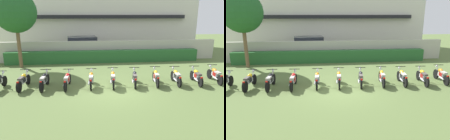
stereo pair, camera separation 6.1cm
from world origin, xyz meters
TOP-DOWN VIEW (x-y plane):
  - ground at (0.00, 0.00)m, footprint 60.00×60.00m
  - building at (0.00, 14.93)m, footprint 21.14×6.50m
  - compound_wall at (0.00, 7.60)m, footprint 20.09×0.30m
  - hedge_row at (0.00, 6.90)m, footprint 16.07×0.70m
  - parked_car at (-1.77, 9.77)m, footprint 4.66×2.43m
  - tree_near_inspector at (-6.50, 5.83)m, footprint 3.01×3.01m
  - motorcycle_in_row_1 at (-4.92, 0.86)m, footprint 0.60×1.91m
  - motorcycle_in_row_2 at (-3.78, 0.76)m, footprint 0.60×1.93m
  - motorcycle_in_row_3 at (-2.53, 0.73)m, footprint 0.60×1.93m
  - motorcycle_in_row_4 at (-1.21, 0.78)m, footprint 0.60×1.82m
  - motorcycle_in_row_5 at (0.02, 0.76)m, footprint 0.60×1.90m
  - motorcycle_in_row_6 at (1.28, 0.78)m, footprint 0.61×1.87m
  - motorcycle_in_row_7 at (2.53, 0.77)m, footprint 0.60×1.88m
  - motorcycle_in_row_8 at (3.74, 0.73)m, footprint 0.60×1.83m
  - motorcycle_in_row_9 at (4.97, 0.68)m, footprint 0.60×1.92m
  - motorcycle_in_row_10 at (6.22, 0.83)m, footprint 0.60×1.94m

SIDE VIEW (x-z plane):
  - ground at x=0.00m, z-range 0.00..0.00m
  - motorcycle_in_row_6 at x=1.28m, z-range -0.03..0.91m
  - motorcycle_in_row_4 at x=-1.21m, z-range -0.03..0.92m
  - motorcycle_in_row_9 at x=4.97m, z-range -0.03..0.92m
  - motorcycle_in_row_3 at x=-2.53m, z-range -0.03..0.92m
  - motorcycle_in_row_8 at x=3.74m, z-range -0.03..0.92m
  - motorcycle_in_row_10 at x=6.22m, z-range -0.03..0.93m
  - motorcycle_in_row_7 at x=2.53m, z-range -0.03..0.93m
  - motorcycle_in_row_1 at x=-4.92m, z-range -0.03..0.93m
  - motorcycle_in_row_5 at x=0.02m, z-range -0.03..0.93m
  - motorcycle_in_row_2 at x=-3.78m, z-range -0.03..0.94m
  - hedge_row at x=0.00m, z-range 0.00..1.00m
  - compound_wall at x=0.00m, z-range 0.00..1.73m
  - parked_car at x=-1.77m, z-range -0.01..1.88m
  - building at x=0.00m, z-range 0.00..7.01m
  - tree_near_inspector at x=-6.50m, z-range 1.29..6.91m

